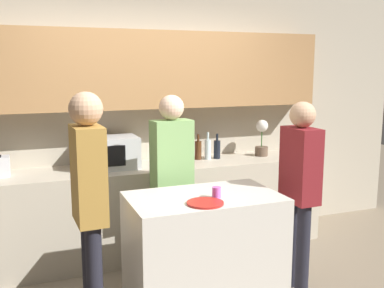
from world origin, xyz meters
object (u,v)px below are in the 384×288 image
(bottle_0, at_px, (186,149))
(plate_on_island, at_px, (205,203))
(bottle_3, at_px, (217,149))
(person_right, at_px, (300,181))
(person_center, at_px, (89,194))
(microwave, at_px, (110,152))
(bottle_1, at_px, (198,150))
(potted_plant, at_px, (262,138))
(bottle_2, at_px, (208,149))
(person_left, at_px, (172,172))
(cup_0, at_px, (216,193))

(bottle_0, height_order, plate_on_island, bottle_0)
(bottle_3, height_order, person_right, person_right)
(bottle_0, height_order, person_center, person_center)
(microwave, height_order, person_center, person_center)
(bottle_1, distance_m, bottle_3, 0.21)
(person_center, xyz_separation_m, person_right, (1.69, 0.04, -0.08))
(potted_plant, distance_m, plate_on_island, 1.92)
(bottle_3, xyz_separation_m, plate_on_island, (-0.75, -1.47, -0.08))
(person_center, bearing_deg, bottle_3, 128.58)
(microwave, bearing_deg, plate_on_island, -74.88)
(potted_plant, distance_m, bottle_2, 0.63)
(person_center, distance_m, person_right, 1.69)
(bottle_2, xyz_separation_m, person_left, (-0.62, -0.68, -0.04))
(plate_on_island, bearing_deg, person_center, 167.84)
(plate_on_island, distance_m, person_left, 0.80)
(potted_plant, bearing_deg, person_right, -105.77)
(bottle_1, height_order, plate_on_island, bottle_1)
(bottle_2, relative_size, bottle_3, 1.08)
(potted_plant, height_order, cup_0, potted_plant)
(potted_plant, height_order, person_center, person_center)
(person_left, xyz_separation_m, person_right, (0.89, -0.60, -0.03))
(bottle_2, bearing_deg, potted_plant, -3.21)
(bottle_2, xyz_separation_m, bottle_3, (0.11, 0.00, -0.01))
(bottle_0, height_order, bottle_1, bottle_0)
(microwave, height_order, person_left, person_left)
(person_left, bearing_deg, bottle_0, -123.47)
(bottle_0, xyz_separation_m, cup_0, (-0.28, -1.40, -0.07))
(bottle_3, distance_m, person_left, 0.99)
(bottle_2, xyz_separation_m, person_right, (0.27, -1.27, -0.07))
(microwave, relative_size, bottle_2, 1.81)
(microwave, bearing_deg, bottle_2, 2.02)
(microwave, bearing_deg, bottle_3, 1.88)
(bottle_1, height_order, cup_0, bottle_1)
(person_right, bearing_deg, bottle_0, 20.95)
(potted_plant, xyz_separation_m, plate_on_island, (-1.27, -1.44, -0.18))
(cup_0, bearing_deg, person_right, 6.97)
(bottle_1, xyz_separation_m, bottle_3, (0.20, -0.03, -0.00))
(person_right, bearing_deg, person_left, 56.00)
(potted_plant, xyz_separation_m, cup_0, (-1.13, -1.33, -0.14))
(bottle_3, distance_m, person_center, 2.01)
(microwave, distance_m, person_left, 0.76)
(bottle_1, bearing_deg, person_right, -74.08)
(cup_0, height_order, person_right, person_right)
(plate_on_island, bearing_deg, bottle_2, 66.38)
(bottle_3, bearing_deg, bottle_1, 172.75)
(microwave, distance_m, bottle_1, 0.94)
(bottle_1, height_order, bottle_2, bottle_2)
(bottle_0, distance_m, person_center, 1.78)
(bottle_0, relative_size, bottle_1, 1.18)
(potted_plant, distance_m, person_left, 1.40)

